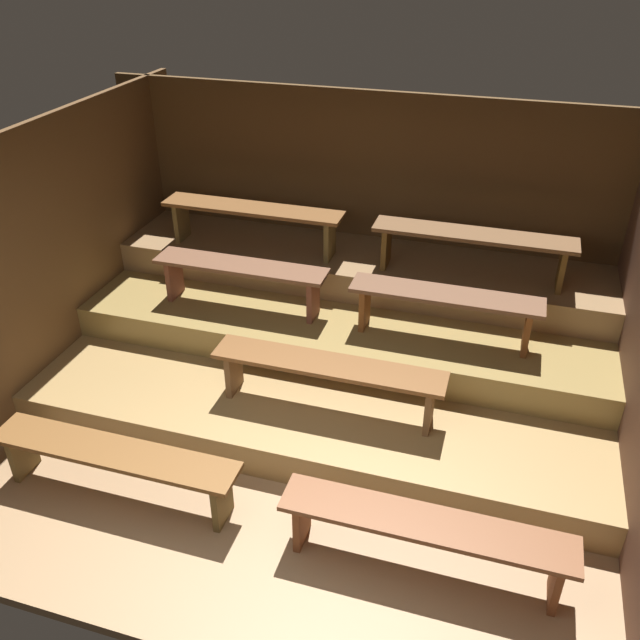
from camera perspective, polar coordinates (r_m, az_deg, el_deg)
ground at (r=6.11m, az=-0.23°, el=-8.37°), size 5.77×4.82×0.08m
wall_back at (r=7.19m, az=4.61°, el=9.52°), size 5.77×0.06×2.42m
wall_left at (r=6.52m, az=-21.98°, el=4.90°), size 0.06×4.82×2.42m
platform_lower at (r=6.42m, az=1.23°, el=-4.03°), size 4.97×2.90×0.30m
platform_middle at (r=6.68m, az=2.49°, el=0.54°), size 4.97×1.86×0.30m
platform_upper at (r=6.91m, az=3.47°, el=4.44°), size 4.97×0.99×0.30m
bench_floor_left at (r=5.34m, az=-17.12°, el=-11.29°), size 1.97×0.34×0.45m
bench_floor_right at (r=4.69m, az=8.95°, el=-17.35°), size 1.97×0.34×0.45m
bench_lower_center at (r=5.47m, az=0.69°, el=-4.47°), size 1.93×0.34×0.45m
bench_middle_left at (r=6.39m, az=-6.77°, el=3.98°), size 1.68×0.34×0.45m
bench_middle_right at (r=5.95m, az=10.63°, el=1.46°), size 1.68×0.34×0.45m
bench_upper_left at (r=6.88m, az=-5.77°, el=8.88°), size 1.87×0.34×0.45m
bench_upper_right at (r=6.41m, az=12.94°, el=6.52°), size 1.87×0.34×0.45m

